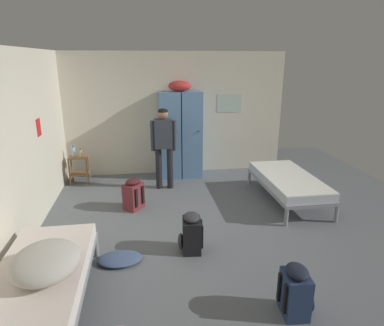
# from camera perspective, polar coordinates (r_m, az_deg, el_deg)

# --- Properties ---
(ground_plane) EXTENTS (8.57, 8.57, 0.00)m
(ground_plane) POSITION_cam_1_polar(r_m,az_deg,el_deg) (5.32, 0.44, -10.68)
(ground_plane) COLOR slate
(room_backdrop) EXTENTS (4.88, 5.42, 2.66)m
(room_backdrop) POSITION_cam_1_polar(r_m,az_deg,el_deg) (6.06, -13.42, 5.74)
(room_backdrop) COLOR beige
(room_backdrop) RESTS_ON ground_plane
(locker_bank) EXTENTS (0.90, 0.55, 2.07)m
(locker_bank) POSITION_cam_1_polar(r_m,az_deg,el_deg) (7.24, -2.01, 5.15)
(locker_bank) COLOR #5B84B2
(locker_bank) RESTS_ON ground_plane
(shelf_unit) EXTENTS (0.38, 0.30, 0.57)m
(shelf_unit) POSITION_cam_1_polar(r_m,az_deg,el_deg) (7.36, -18.71, -0.61)
(shelf_unit) COLOR brown
(shelf_unit) RESTS_ON ground_plane
(bed_right) EXTENTS (0.90, 1.90, 0.49)m
(bed_right) POSITION_cam_1_polar(r_m,az_deg,el_deg) (6.30, 16.07, -3.00)
(bed_right) COLOR gray
(bed_right) RESTS_ON ground_plane
(bed_left_front) EXTENTS (0.90, 1.90, 0.49)m
(bed_left_front) POSITION_cam_1_polar(r_m,az_deg,el_deg) (3.89, -24.39, -17.40)
(bed_left_front) COLOR gray
(bed_left_front) RESTS_ON ground_plane
(bedding_heap) EXTENTS (0.65, 0.74, 0.28)m
(bedding_heap) POSITION_cam_1_polar(r_m,az_deg,el_deg) (3.64, -23.65, -15.14)
(bedding_heap) COLOR #B7B2A8
(bedding_heap) RESTS_ON bed_left_front
(person_traveler) EXTENTS (0.51, 0.23, 1.60)m
(person_traveler) POSITION_cam_1_polar(r_m,az_deg,el_deg) (6.52, -4.84, 3.72)
(person_traveler) COLOR black
(person_traveler) RESTS_ON ground_plane
(water_bottle) EXTENTS (0.07, 0.07, 0.23)m
(water_bottle) POSITION_cam_1_polar(r_m,az_deg,el_deg) (7.30, -19.55, 1.84)
(water_bottle) COLOR #B2DBEA
(water_bottle) RESTS_ON shelf_unit
(lotion_bottle) EXTENTS (0.05, 0.05, 0.17)m
(lotion_bottle) POSITION_cam_1_polar(r_m,az_deg,el_deg) (7.22, -18.45, 1.59)
(lotion_bottle) COLOR beige
(lotion_bottle) RESTS_ON shelf_unit
(backpack_maroon) EXTENTS (0.42, 0.41, 0.55)m
(backpack_maroon) POSITION_cam_1_polar(r_m,az_deg,el_deg) (5.88, -10.01, -5.30)
(backpack_maroon) COLOR maroon
(backpack_maroon) RESTS_ON ground_plane
(backpack_black) EXTENTS (0.36, 0.34, 0.55)m
(backpack_black) POSITION_cam_1_polar(r_m,az_deg,el_deg) (4.58, -0.18, -11.91)
(backpack_black) COLOR black
(backpack_black) RESTS_ON ground_plane
(backpack_navy) EXTENTS (0.35, 0.34, 0.55)m
(backpack_navy) POSITION_cam_1_polar(r_m,az_deg,el_deg) (3.75, 17.31, -20.19)
(backpack_navy) COLOR navy
(backpack_navy) RESTS_ON ground_plane
(clothes_pile_denim) EXTENTS (0.56, 0.40, 0.08)m
(clothes_pile_denim) POSITION_cam_1_polar(r_m,az_deg,el_deg) (4.57, -12.20, -15.66)
(clothes_pile_denim) COLOR #42567A
(clothes_pile_denim) RESTS_ON ground_plane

